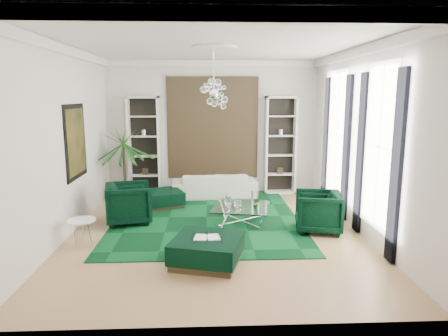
{
  "coord_description": "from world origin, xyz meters",
  "views": [
    {
      "loc": [
        -0.18,
        -8.02,
        2.83
      ],
      "look_at": [
        0.2,
        0.5,
        1.27
      ],
      "focal_mm": 32.0,
      "sensor_mm": 36.0,
      "label": 1
    }
  ],
  "objects_px": {
    "armchair_right": "(318,212)",
    "ottoman_side": "(163,199)",
    "ottoman_front": "(207,250)",
    "sofa": "(214,185)",
    "palm": "(124,154)",
    "coffee_table": "(241,215)",
    "armchair_left": "(129,203)",
    "side_table": "(82,233)"
  },
  "relations": [
    {
      "from": "armchair_right",
      "to": "ottoman_side",
      "type": "height_order",
      "value": "armchair_right"
    },
    {
      "from": "armchair_right",
      "to": "ottoman_front",
      "type": "xyz_separation_m",
      "value": [
        -2.33,
        -1.52,
        -0.2
      ]
    },
    {
      "from": "sofa",
      "to": "palm",
      "type": "bearing_deg",
      "value": 3.78
    },
    {
      "from": "coffee_table",
      "to": "armchair_left",
      "type": "bearing_deg",
      "value": 175.16
    },
    {
      "from": "ottoman_front",
      "to": "sofa",
      "type": "bearing_deg",
      "value": 87.32
    },
    {
      "from": "sofa",
      "to": "armchair_left",
      "type": "height_order",
      "value": "armchair_left"
    },
    {
      "from": "armchair_left",
      "to": "side_table",
      "type": "bearing_deg",
      "value": 142.96
    },
    {
      "from": "armchair_right",
      "to": "ottoman_front",
      "type": "relative_size",
      "value": 0.84
    },
    {
      "from": "armchair_right",
      "to": "coffee_table",
      "type": "bearing_deg",
      "value": -98.47
    },
    {
      "from": "armchair_left",
      "to": "coffee_table",
      "type": "bearing_deg",
      "value": -107.4
    },
    {
      "from": "armchair_left",
      "to": "ottoman_side",
      "type": "xyz_separation_m",
      "value": [
        0.62,
        1.3,
        -0.25
      ]
    },
    {
      "from": "ottoman_side",
      "to": "palm",
      "type": "distance_m",
      "value": 1.64
    },
    {
      "from": "armchair_left",
      "to": "palm",
      "type": "height_order",
      "value": "palm"
    },
    {
      "from": "sofa",
      "to": "armchair_right",
      "type": "height_order",
      "value": "armchair_right"
    },
    {
      "from": "sofa",
      "to": "ottoman_side",
      "type": "relative_size",
      "value": 2.53
    },
    {
      "from": "coffee_table",
      "to": "ottoman_side",
      "type": "bearing_deg",
      "value": 141.39
    },
    {
      "from": "armchair_left",
      "to": "coffee_table",
      "type": "distance_m",
      "value": 2.53
    },
    {
      "from": "sofa",
      "to": "armchair_right",
      "type": "bearing_deg",
      "value": 121.52
    },
    {
      "from": "ottoman_front",
      "to": "side_table",
      "type": "height_order",
      "value": "side_table"
    },
    {
      "from": "sofa",
      "to": "ottoman_side",
      "type": "distance_m",
      "value": 1.63
    },
    {
      "from": "ottoman_side",
      "to": "ottoman_front",
      "type": "height_order",
      "value": "ottoman_front"
    },
    {
      "from": "side_table",
      "to": "palm",
      "type": "relative_size",
      "value": 0.21
    },
    {
      "from": "coffee_table",
      "to": "side_table",
      "type": "distance_m",
      "value": 3.34
    },
    {
      "from": "sofa",
      "to": "ottoman_front",
      "type": "bearing_deg",
      "value": 83.36
    },
    {
      "from": "sofa",
      "to": "coffee_table",
      "type": "xyz_separation_m",
      "value": [
        0.56,
        -2.44,
        -0.13
      ]
    },
    {
      "from": "armchair_left",
      "to": "palm",
      "type": "bearing_deg",
      "value": 1.2
    },
    {
      "from": "ottoman_front",
      "to": "armchair_left",
      "type": "bearing_deg",
      "value": 127.57
    },
    {
      "from": "ottoman_front",
      "to": "side_table",
      "type": "bearing_deg",
      "value": 159.51
    },
    {
      "from": "sofa",
      "to": "side_table",
      "type": "bearing_deg",
      "value": 50.49
    },
    {
      "from": "armchair_left",
      "to": "palm",
      "type": "relative_size",
      "value": 0.39
    },
    {
      "from": "sofa",
      "to": "palm",
      "type": "height_order",
      "value": "palm"
    },
    {
      "from": "armchair_left",
      "to": "palm",
      "type": "xyz_separation_m",
      "value": [
        -0.47,
        1.9,
        0.82
      ]
    },
    {
      "from": "ottoman_front",
      "to": "palm",
      "type": "bearing_deg",
      "value": 117.91
    },
    {
      "from": "coffee_table",
      "to": "palm",
      "type": "xyz_separation_m",
      "value": [
        -2.97,
        2.11,
        1.07
      ]
    },
    {
      "from": "ottoman_front",
      "to": "palm",
      "type": "height_order",
      "value": "palm"
    },
    {
      "from": "sofa",
      "to": "armchair_right",
      "type": "relative_size",
      "value": 2.51
    },
    {
      "from": "armchair_right",
      "to": "side_table",
      "type": "relative_size",
      "value": 1.78
    },
    {
      "from": "sofa",
      "to": "ottoman_front",
      "type": "distance_m",
      "value": 4.5
    },
    {
      "from": "armchair_left",
      "to": "side_table",
      "type": "xyz_separation_m",
      "value": [
        -0.63,
        -1.38,
        -0.2
      ]
    },
    {
      "from": "ottoman_front",
      "to": "side_table",
      "type": "distance_m",
      "value": 2.53
    },
    {
      "from": "armchair_left",
      "to": "ottoman_front",
      "type": "distance_m",
      "value": 2.86
    },
    {
      "from": "ottoman_front",
      "to": "armchair_right",
      "type": "bearing_deg",
      "value": 33.08
    }
  ]
}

